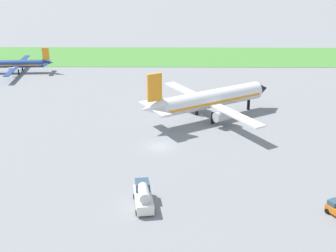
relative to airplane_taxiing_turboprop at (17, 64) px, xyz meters
name	(u,v)px	position (x,y,z in m)	size (l,w,h in m)	color
ground_plane	(160,147)	(42.27, -51.47, -2.64)	(600.00, 600.00, 0.00)	gray
grass_taxiway_strip	(165,56)	(42.27, 20.59, -2.60)	(360.00, 28.00, 0.08)	#478438
airplane_taxiing_turboprop	(17,64)	(0.00, 0.00, 0.00)	(20.67, 24.13, 7.23)	navy
airplane_midfield_jet	(209,100)	(52.38, -36.67, 1.57)	(29.52, 29.52, 11.69)	white
fuel_truck_by_runway	(143,196)	(40.53, -71.92, -1.06)	(3.40, 6.78, 3.29)	white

